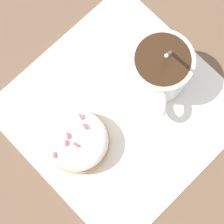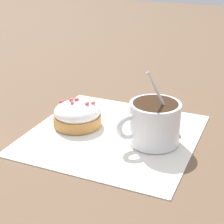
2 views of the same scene
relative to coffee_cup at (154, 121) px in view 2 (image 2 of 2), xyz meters
The scene contains 4 objects.
ground_plane 0.08m from the coffee_cup, behind, with size 3.00×3.00×0.00m, color brown.
paper_napkin 0.08m from the coffee_cup, behind, with size 0.27×0.26×0.00m.
coffee_cup is the anchor object (origin of this frame).
frosted_pastry 0.14m from the coffee_cup, behind, with size 0.08×0.08×0.04m.
Camera 2 is at (0.22, -0.50, 0.29)m, focal length 60.00 mm.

